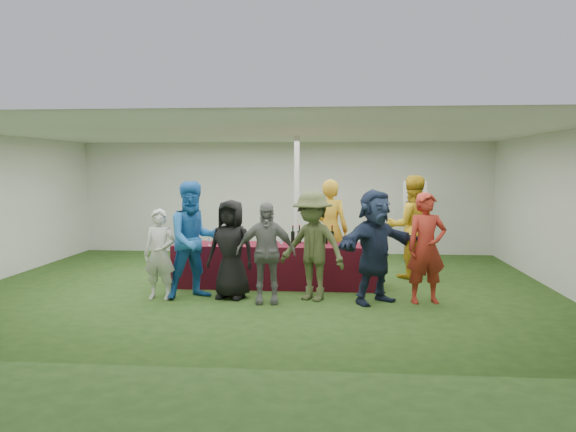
# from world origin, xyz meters

# --- Properties ---
(ground) EXTENTS (60.00, 60.00, 0.00)m
(ground) POSITION_xyz_m (0.00, 0.00, 0.00)
(ground) COLOR #284719
(ground) RESTS_ON ground
(tent) EXTENTS (10.00, 10.00, 10.00)m
(tent) POSITION_xyz_m (0.50, 1.20, 1.35)
(tent) COLOR white
(tent) RESTS_ON ground
(serving_table) EXTENTS (3.60, 0.80, 0.75)m
(serving_table) POSITION_xyz_m (0.23, 0.09, 0.38)
(serving_table) COLOR #560F1F
(serving_table) RESTS_ON ground
(wine_bottles) EXTENTS (0.76, 0.16, 0.32)m
(wine_bottles) POSITION_xyz_m (0.84, 0.24, 0.87)
(wine_bottles) COLOR black
(wine_bottles) RESTS_ON serving_table
(wine_glasses) EXTENTS (1.25, 0.13, 0.16)m
(wine_glasses) POSITION_xyz_m (-0.69, -0.18, 0.86)
(wine_glasses) COLOR silver
(wine_glasses) RESTS_ON serving_table
(water_bottle) EXTENTS (0.07, 0.07, 0.23)m
(water_bottle) POSITION_xyz_m (0.30, 0.17, 0.85)
(water_bottle) COLOR silver
(water_bottle) RESTS_ON serving_table
(bar_towel) EXTENTS (0.25, 0.18, 0.03)m
(bar_towel) POSITION_xyz_m (1.83, 0.14, 0.77)
(bar_towel) COLOR white
(bar_towel) RESTS_ON serving_table
(dump_bucket) EXTENTS (0.25, 0.25, 0.18)m
(dump_bucket) POSITION_xyz_m (1.82, -0.13, 0.84)
(dump_bucket) COLOR slate
(dump_bucket) RESTS_ON serving_table
(wine_list_sign) EXTENTS (0.50, 0.03, 1.80)m
(wine_list_sign) POSITION_xyz_m (2.97, 2.74, 1.32)
(wine_list_sign) COLOR slate
(wine_list_sign) RESTS_ON ground
(staff_pourer) EXTENTS (0.79, 0.63, 1.88)m
(staff_pourer) POSITION_xyz_m (1.15, 0.74, 0.94)
(staff_pourer) COLOR gold
(staff_pourer) RESTS_ON ground
(staff_back) EXTENTS (1.02, 0.83, 1.95)m
(staff_back) POSITION_xyz_m (2.69, 1.08, 0.97)
(staff_back) COLOR gold
(staff_back) RESTS_ON ground
(customer_0) EXTENTS (0.55, 0.39, 1.44)m
(customer_0) POSITION_xyz_m (-1.53, -1.02, 0.72)
(customer_0) COLOR silver
(customer_0) RESTS_ON ground
(customer_1) EXTENTS (1.15, 1.08, 1.88)m
(customer_1) POSITION_xyz_m (-1.00, -0.88, 0.94)
(customer_1) COLOR blue
(customer_1) RESTS_ON ground
(customer_2) EXTENTS (0.87, 0.66, 1.59)m
(customer_2) POSITION_xyz_m (-0.41, -0.86, 0.79)
(customer_2) COLOR black
(customer_2) RESTS_ON ground
(customer_3) EXTENTS (0.95, 0.47, 1.57)m
(customer_3) POSITION_xyz_m (0.19, -1.13, 0.79)
(customer_3) COLOR slate
(customer_3) RESTS_ON ground
(customer_4) EXTENTS (1.28, 1.07, 1.73)m
(customer_4) POSITION_xyz_m (0.90, -0.89, 0.86)
(customer_4) COLOR #464F29
(customer_4) RESTS_ON ground
(customer_5) EXTENTS (1.60, 1.44, 1.77)m
(customer_5) POSITION_xyz_m (1.86, -0.98, 0.89)
(customer_5) COLOR #1D2944
(customer_5) RESTS_ON ground
(customer_6) EXTENTS (0.70, 0.53, 1.72)m
(customer_6) POSITION_xyz_m (2.66, -0.92, 0.86)
(customer_6) COLOR #A2281C
(customer_6) RESTS_ON ground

